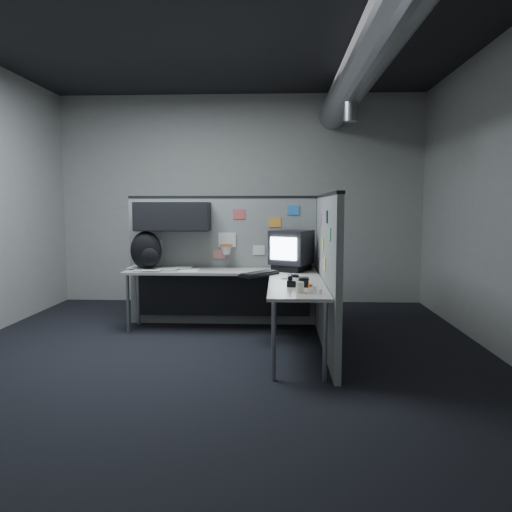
{
  "coord_description": "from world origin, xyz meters",
  "views": [
    {
      "loc": [
        0.6,
        -4.97,
        1.51
      ],
      "look_at": [
        0.36,
        0.35,
        0.97
      ],
      "focal_mm": 35.0,
      "sensor_mm": 36.0,
      "label": 1
    }
  ],
  "objects_px": {
    "keyboard": "(259,274)",
    "phone": "(297,282)",
    "monitor": "(291,250)",
    "desk": "(239,284)",
    "backpack": "(147,251)"
  },
  "relations": [
    {
      "from": "desk",
      "to": "keyboard",
      "type": "xyz_separation_m",
      "value": [
        0.24,
        -0.18,
        0.14
      ]
    },
    {
      "from": "phone",
      "to": "keyboard",
      "type": "bearing_deg",
      "value": 132.02
    },
    {
      "from": "keyboard",
      "to": "backpack",
      "type": "relative_size",
      "value": 1.09
    },
    {
      "from": "desk",
      "to": "phone",
      "type": "relative_size",
      "value": 9.79
    },
    {
      "from": "monitor",
      "to": "backpack",
      "type": "relative_size",
      "value": 1.21
    },
    {
      "from": "desk",
      "to": "keyboard",
      "type": "height_order",
      "value": "keyboard"
    },
    {
      "from": "desk",
      "to": "backpack",
      "type": "xyz_separation_m",
      "value": [
        -1.15,
        0.29,
        0.34
      ]
    },
    {
      "from": "desk",
      "to": "backpack",
      "type": "height_order",
      "value": "backpack"
    },
    {
      "from": "monitor",
      "to": "phone",
      "type": "distance_m",
      "value": 1.14
    },
    {
      "from": "desk",
      "to": "phone",
      "type": "bearing_deg",
      "value": -53.11
    },
    {
      "from": "desk",
      "to": "monitor",
      "type": "bearing_deg",
      "value": 24.74
    },
    {
      "from": "keyboard",
      "to": "backpack",
      "type": "xyz_separation_m",
      "value": [
        -1.39,
        0.47,
        0.21
      ]
    },
    {
      "from": "desk",
      "to": "monitor",
      "type": "height_order",
      "value": "monitor"
    },
    {
      "from": "monitor",
      "to": "phone",
      "type": "xyz_separation_m",
      "value": [
        0.03,
        -1.13,
        -0.21
      ]
    },
    {
      "from": "keyboard",
      "to": "phone",
      "type": "xyz_separation_m",
      "value": [
        0.4,
        -0.67,
        0.02
      ]
    }
  ]
}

